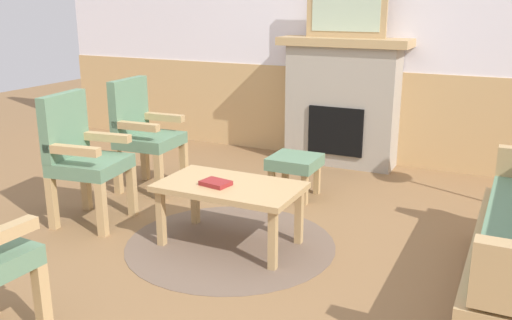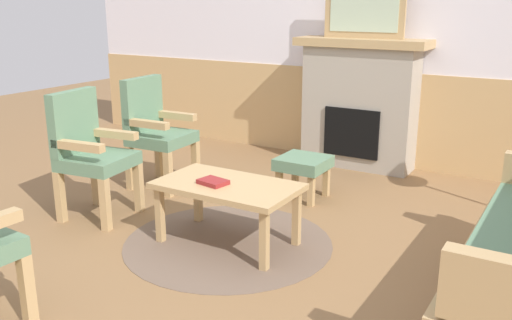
{
  "view_description": "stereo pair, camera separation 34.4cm",
  "coord_description": "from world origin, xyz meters",
  "px_view_note": "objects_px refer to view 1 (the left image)",
  "views": [
    {
      "loc": [
        1.65,
        -3.06,
        1.64
      ],
      "look_at": [
        0.0,
        0.35,
        0.55
      ],
      "focal_mm": 39.27,
      "sensor_mm": 36.0,
      "label": 1
    },
    {
      "loc": [
        1.95,
        -2.9,
        1.64
      ],
      "look_at": [
        0.0,
        0.35,
        0.55
      ],
      "focal_mm": 39.27,
      "sensor_mm": 36.0,
      "label": 2
    }
  ],
  "objects_px": {
    "fireplace": "(342,101)",
    "book_on_table": "(216,183)",
    "armchair_near_fireplace": "(143,130)",
    "footstool": "(295,165)",
    "coffee_table": "(230,192)",
    "framed_picture": "(346,8)",
    "armchair_by_window_left": "(81,153)"
  },
  "relations": [
    {
      "from": "fireplace",
      "to": "framed_picture",
      "type": "bearing_deg",
      "value": 90.0
    },
    {
      "from": "coffee_table",
      "to": "armchair_by_window_left",
      "type": "distance_m",
      "value": 1.22
    },
    {
      "from": "fireplace",
      "to": "book_on_table",
      "type": "xyz_separation_m",
      "value": [
        -0.14,
        -2.32,
        -0.2
      ]
    },
    {
      "from": "framed_picture",
      "to": "coffee_table",
      "type": "distance_m",
      "value": 2.55
    },
    {
      "from": "armchair_near_fireplace",
      "to": "framed_picture",
      "type": "bearing_deg",
      "value": 48.92
    },
    {
      "from": "fireplace",
      "to": "book_on_table",
      "type": "bearing_deg",
      "value": -93.53
    },
    {
      "from": "armchair_near_fireplace",
      "to": "armchair_by_window_left",
      "type": "xyz_separation_m",
      "value": [
        0.06,
        -0.83,
        0.0
      ]
    },
    {
      "from": "coffee_table",
      "to": "footstool",
      "type": "distance_m",
      "value": 1.11
    },
    {
      "from": "armchair_near_fireplace",
      "to": "footstool",
      "type": "bearing_deg",
      "value": 16.33
    },
    {
      "from": "framed_picture",
      "to": "armchair_near_fireplace",
      "type": "bearing_deg",
      "value": -131.08
    },
    {
      "from": "book_on_table",
      "to": "coffee_table",
      "type": "bearing_deg",
      "value": 41.05
    },
    {
      "from": "framed_picture",
      "to": "book_on_table",
      "type": "distance_m",
      "value": 2.58
    },
    {
      "from": "fireplace",
      "to": "footstool",
      "type": "height_order",
      "value": "fireplace"
    },
    {
      "from": "armchair_near_fireplace",
      "to": "armchair_by_window_left",
      "type": "height_order",
      "value": "same"
    },
    {
      "from": "coffee_table",
      "to": "armchair_by_window_left",
      "type": "xyz_separation_m",
      "value": [
        -1.2,
        -0.1,
        0.15
      ]
    },
    {
      "from": "coffee_table",
      "to": "armchair_by_window_left",
      "type": "relative_size",
      "value": 0.98
    },
    {
      "from": "book_on_table",
      "to": "footstool",
      "type": "height_order",
      "value": "book_on_table"
    },
    {
      "from": "framed_picture",
      "to": "armchair_near_fireplace",
      "type": "relative_size",
      "value": 0.82
    },
    {
      "from": "armchair_by_window_left",
      "to": "armchair_near_fireplace",
      "type": "bearing_deg",
      "value": 94.26
    },
    {
      "from": "coffee_table",
      "to": "fireplace",
      "type": "bearing_deg",
      "value": 88.22
    },
    {
      "from": "footstool",
      "to": "armchair_by_window_left",
      "type": "relative_size",
      "value": 0.41
    },
    {
      "from": "fireplace",
      "to": "coffee_table",
      "type": "relative_size",
      "value": 1.35
    },
    {
      "from": "armchair_by_window_left",
      "to": "coffee_table",
      "type": "bearing_deg",
      "value": 4.8
    },
    {
      "from": "footstool",
      "to": "armchair_near_fireplace",
      "type": "xyz_separation_m",
      "value": [
        -1.29,
        -0.38,
        0.25
      ]
    },
    {
      "from": "framed_picture",
      "to": "book_on_table",
      "type": "height_order",
      "value": "framed_picture"
    },
    {
      "from": "fireplace",
      "to": "armchair_by_window_left",
      "type": "xyz_separation_m",
      "value": [
        -1.27,
        -2.36,
        -0.11
      ]
    },
    {
      "from": "book_on_table",
      "to": "armchair_by_window_left",
      "type": "bearing_deg",
      "value": -178.11
    },
    {
      "from": "framed_picture",
      "to": "armchair_near_fireplace",
      "type": "distance_m",
      "value": 2.27
    },
    {
      "from": "footstool",
      "to": "armchair_near_fireplace",
      "type": "bearing_deg",
      "value": -163.67
    },
    {
      "from": "fireplace",
      "to": "armchair_by_window_left",
      "type": "distance_m",
      "value": 2.68
    },
    {
      "from": "framed_picture",
      "to": "coffee_table",
      "type": "bearing_deg",
      "value": -91.78
    },
    {
      "from": "framed_picture",
      "to": "armchair_by_window_left",
      "type": "height_order",
      "value": "framed_picture"
    }
  ]
}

